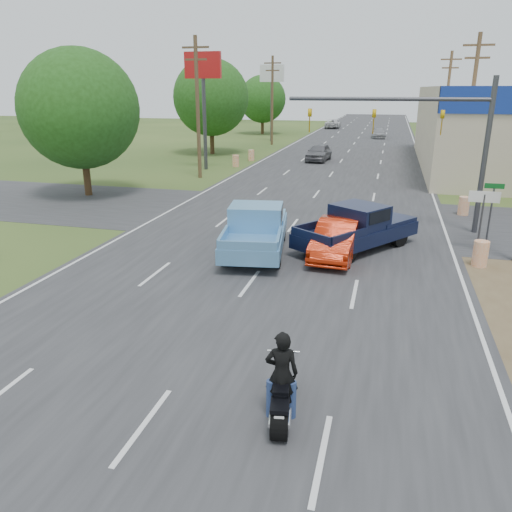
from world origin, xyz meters
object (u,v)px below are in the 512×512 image
(red_convertible, at_px, (337,239))
(distant_car_grey, at_px, (319,153))
(blue_pickup, at_px, (256,228))
(navy_pickup, at_px, (359,227))
(rider, at_px, (282,378))
(motorcycle, at_px, (281,397))
(distant_car_white, at_px, (333,124))
(distant_car_silver, at_px, (379,133))

(red_convertible, bearing_deg, distant_car_grey, 103.27)
(blue_pickup, xyz_separation_m, navy_pickup, (4.09, 1.40, -0.04))
(rider, bearing_deg, distant_car_grey, -92.36)
(rider, relative_size, blue_pickup, 0.30)
(blue_pickup, bearing_deg, red_convertible, -6.19)
(navy_pickup, bearing_deg, motorcycle, -58.78)
(blue_pickup, height_order, distant_car_grey, blue_pickup)
(blue_pickup, height_order, distant_car_white, blue_pickup)
(red_convertible, height_order, distant_car_silver, red_convertible)
(blue_pickup, xyz_separation_m, distant_car_white, (-4.69, 68.42, -0.26))
(blue_pickup, height_order, distant_car_silver, blue_pickup)
(distant_car_silver, bearing_deg, red_convertible, -93.67)
(navy_pickup, distance_m, distant_car_silver, 51.10)
(distant_car_white, bearing_deg, navy_pickup, 95.25)
(red_convertible, bearing_deg, rider, -86.10)
(rider, bearing_deg, distant_car_white, -93.50)
(red_convertible, distance_m, motorcycle, 10.83)
(distant_car_silver, relative_size, distant_car_white, 0.83)
(motorcycle, bearing_deg, blue_pickup, 98.16)
(red_convertible, relative_size, distant_car_white, 0.84)
(distant_car_grey, bearing_deg, motorcycle, -78.63)
(blue_pickup, bearing_deg, distant_car_white, 85.02)
(blue_pickup, bearing_deg, distant_car_grey, 83.84)
(red_convertible, xyz_separation_m, blue_pickup, (-3.32, -0.16, 0.26))
(rider, xyz_separation_m, distant_car_grey, (-4.68, 38.40, -0.14))
(red_convertible, height_order, motorcycle, red_convertible)
(blue_pickup, distance_m, distant_car_silver, 52.61)
(blue_pickup, relative_size, distant_car_grey, 1.36)
(rider, xyz_separation_m, distant_car_white, (-8.04, 79.03, -0.19))
(red_convertible, bearing_deg, navy_pickup, 61.86)
(red_convertible, height_order, distant_car_grey, distant_car_grey)
(navy_pickup, height_order, distant_car_grey, navy_pickup)
(motorcycle, xyz_separation_m, distant_car_silver, (0.02, 63.17, 0.14))
(motorcycle, xyz_separation_m, navy_pickup, (0.73, 12.07, 0.45))
(red_convertible, xyz_separation_m, distant_car_white, (-8.01, 68.26, 0.00))
(navy_pickup, xyz_separation_m, distant_car_white, (-8.78, 67.02, -0.22))
(red_convertible, height_order, rider, rider)
(blue_pickup, distance_m, navy_pickup, 4.32)
(rider, bearing_deg, navy_pickup, -102.85)
(navy_pickup, bearing_deg, rider, -58.84)
(rider, height_order, navy_pickup, navy_pickup)
(red_convertible, bearing_deg, blue_pickup, -173.56)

